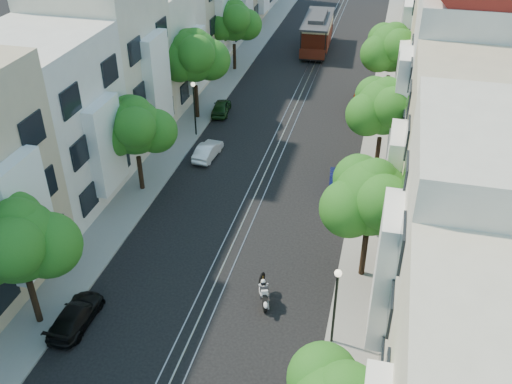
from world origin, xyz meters
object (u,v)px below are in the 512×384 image
Objects in this scene: tree_e_d at (393,49)px; tree_w_d at (234,22)px; tree_w_c at (195,57)px; lamp_east at (336,296)px; tree_e_c at (384,109)px; lamp_west at (194,101)px; tree_w_b at (136,128)px; cable_car at (317,31)px; parked_car_e_far at (364,106)px; sportbike_rider at (264,291)px; parked_car_w_near at (76,315)px; tree_e_b at (372,200)px; parked_car_w_mid at (208,151)px; parked_car_e_mid at (339,184)px; parked_car_w_far at (221,107)px; tree_w_a at (19,243)px.

tree_e_d reaches higher than tree_w_d.
tree_w_c reaches higher than lamp_east.
tree_e_c reaches higher than lamp_west.
tree_w_b reaches higher than cable_car.
tree_e_c reaches higher than parked_car_e_far.
sportbike_rider is 38.10m from cable_car.
lamp_east is at bearing -36.58° from tree_w_b.
cable_car is at bearing -97.21° from parked_car_w_near.
tree_w_b is 20.17m from parked_car_e_far.
tree_w_b reaches higher than parked_car_e_far.
tree_w_c is 11.01m from tree_w_d.
cable_car is at bearing 115.31° from parked_car_e_far.
lamp_east is at bearing -57.35° from tree_w_c.
tree_e_b is 15.97m from parked_car_w_mid.
tree_e_c reaches higher than cable_car.
tree_w_d is (-0.00, 11.00, -0.47)m from tree_w_c.
tree_e_c is at bearing -77.19° from parked_car_e_far.
tree_e_c is 1.04× the size of tree_w_b.
parked_car_w_near is 1.12× the size of parked_car_w_mid.
tree_w_c reaches higher than parked_car_w_mid.
sportbike_rider is at bearing -107.67° from tree_e_c.
parked_car_e_far is at bearing 81.98° from parked_car_e_mid.
tree_e_b is 3.51× the size of sportbike_rider.
tree_w_c is 0.80× the size of cable_car.
tree_e_d is at bearing -130.03° from parked_car_w_mid.
parked_car_w_far is (-12.86, 17.27, -4.18)m from tree_e_b.
tree_w_c reaches higher than tree_w_a.
tree_w_c is 14.12m from parked_car_e_far.
tree_w_a reaches higher than tree_w_d.
tree_e_b is 2.05× the size of parked_car_w_mid.
tree_e_b reaches higher than cable_car.
tree_w_b is 1.51× the size of lamp_east.
parked_car_w_near is at bearing -131.72° from parked_car_e_mid.
parked_car_e_mid is at bearing -98.74° from tree_e_d.
tree_e_c is at bearing -171.14° from parked_car_w_mid.
tree_w_d is 32.02m from sportbike_rider.
tree_e_b reaches higher than sportbike_rider.
tree_e_b is at bearing 25.92° from tree_w_a.
parked_car_e_far is at bearing -172.99° from parked_car_w_far.
tree_w_b is 1.93× the size of parked_car_w_mid.
tree_w_d is 1.79× the size of parked_car_w_near.
parked_car_e_far is at bearing 18.17° from tree_w_c.
tree_w_b reaches higher than lamp_east.
tree_w_d is at bearing -88.59° from parked_car_w_far.
lamp_west is (0.84, 8.02, -1.55)m from tree_w_b.
tree_w_a is 0.76× the size of cable_car.
lamp_west is at bearing -74.25° from tree_w_c.
tree_w_a is 2.05× the size of parked_car_w_far.
parked_car_e_mid is 1.07× the size of parked_car_w_far.
tree_w_c reaches higher than tree_w_b.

